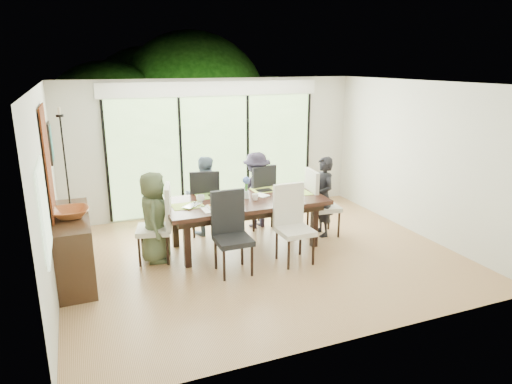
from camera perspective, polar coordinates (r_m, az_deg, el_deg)
name	(u,v)px	position (r m, az deg, el deg)	size (l,w,h in m)	color
floor	(262,256)	(7.39, 0.73, -8.01)	(6.00, 5.00, 0.01)	brown
ceiling	(262,83)	(6.76, 0.81, 13.47)	(6.00, 5.00, 0.01)	white
wall_back	(214,147)	(9.27, -5.22, 5.65)	(6.00, 0.02, 2.70)	beige
wall_front	(355,227)	(4.83, 12.29, -4.36)	(6.00, 0.02, 2.70)	silver
wall_left	(47,195)	(6.46, -24.70, -0.30)	(0.02, 5.00, 2.70)	beige
wall_right	(420,159)	(8.55, 19.79, 3.89)	(0.02, 5.00, 2.70)	beige
glass_doors	(215,154)	(9.26, -5.13, 4.70)	(4.20, 0.02, 2.30)	#598C3F
blinds_header	(214,89)	(9.09, -5.32, 12.75)	(4.40, 0.06, 0.28)	white
mullion_a	(106,163)	(8.89, -18.19, 3.49)	(0.05, 0.04, 2.30)	black
mullion_b	(181,157)	(9.08, -9.35, 4.32)	(0.05, 0.04, 2.30)	black
mullion_c	(248,152)	(9.47, -1.04, 5.01)	(0.05, 0.04, 2.30)	black
mullion_d	(308,148)	(10.05, 6.48, 5.54)	(0.05, 0.04, 2.30)	black
side_window	(45,210)	(5.27, -24.92, -2.09)	(0.02, 0.90, 1.00)	#8CAD7F
deck	(205,201)	(10.44, -6.44, -1.13)	(6.00, 1.80, 0.10)	brown
rail_top	(195,168)	(11.03, -7.66, 2.98)	(6.00, 0.08, 0.06)	brown
foliage_left	(110,129)	(11.57, -17.82, 7.45)	(3.20, 3.20, 3.20)	#14380F
foliage_mid	(193,109)	(12.46, -7.93, 10.28)	(4.00, 4.00, 4.00)	#14380F
foliage_right	(266,129)	(12.34, 1.30, 7.85)	(2.80, 2.80, 2.80)	#14380F
foliage_far	(151,114)	(12.97, -13.01, 9.45)	(3.60, 3.60, 3.60)	#14380F
table_top	(244,201)	(7.49, -1.45, -1.17)	(2.65, 1.21, 0.07)	black
table_apron	(245,207)	(7.52, -1.44, -1.89)	(2.43, 0.99, 0.11)	black
table_leg_fl	(187,243)	(6.95, -8.60, -6.36)	(0.10, 0.10, 0.76)	black
table_leg_fr	(314,225)	(7.68, 7.30, -4.10)	(0.10, 0.10, 0.76)	black
table_leg_bl	(175,225)	(7.73, -10.09, -4.08)	(0.10, 0.10, 0.76)	black
table_leg_br	(292,210)	(8.40, 4.47, -2.25)	(0.10, 0.10, 0.76)	black
chair_left_end	(153,224)	(7.19, -12.73, -3.88)	(0.51, 0.51, 1.21)	silver
chair_right_end	(324,202)	(8.16, 8.48, -1.26)	(0.51, 0.51, 1.21)	beige
chair_far_left	(204,201)	(8.19, -6.47, -1.14)	(0.51, 0.51, 1.21)	black
chair_far_right	(256,195)	(8.49, 0.04, -0.41)	(0.51, 0.51, 1.21)	black
chair_near_left	(233,234)	(6.62, -2.87, -5.25)	(0.51, 0.51, 1.21)	black
chair_near_right	(295,225)	(6.98, 4.93, -4.14)	(0.51, 0.51, 1.21)	silver
person_left_end	(154,217)	(7.16, -12.63, -3.07)	(0.66, 0.42, 1.42)	#475337
person_right_end	(323,197)	(8.12, 8.39, -0.57)	(0.66, 0.42, 1.42)	black
person_far_left	(204,196)	(8.14, -6.46, -0.47)	(0.66, 0.42, 1.42)	slate
person_far_right	(257,190)	(8.44, 0.09, 0.24)	(0.66, 0.42, 1.42)	#241E2E
placemat_left	(188,206)	(7.22, -8.54, -1.71)	(0.49, 0.35, 0.01)	#A2BF44
placemat_right	(296,193)	(7.84, 5.07, -0.15)	(0.49, 0.35, 0.01)	#9AC345
placemat_far_l	(211,196)	(7.71, -5.63, -0.46)	(0.49, 0.35, 0.01)	olive
placemat_far_r	(266,190)	(8.03, 1.23, 0.29)	(0.49, 0.35, 0.01)	#ACBF44
placemat_paper	(218,208)	(7.04, -4.80, -2.04)	(0.49, 0.35, 0.01)	white
tablet_far_l	(218,195)	(7.69, -4.81, -0.41)	(0.29, 0.20, 0.01)	black
tablet_far_r	(264,190)	(7.96, 1.04, 0.22)	(0.26, 0.19, 0.01)	black
papers	(284,196)	(7.69, 3.57, -0.45)	(0.33, 0.24, 0.00)	white
platter_base	(218,207)	(7.03, -4.80, -1.91)	(0.29, 0.29, 0.03)	white
platter_snacks	(218,206)	(7.03, -4.80, -1.76)	(0.22, 0.22, 0.02)	orange
vase	(246,194)	(7.52, -1.23, -0.30)	(0.09, 0.09, 0.13)	silver
hyacinth_stems	(246,187)	(7.48, -1.24, 0.67)	(0.04, 0.04, 0.18)	#337226
hyacinth_blooms	(246,180)	(7.46, -1.24, 1.49)	(0.12, 0.12, 0.12)	#4B65BD
laptop	(195,206)	(7.14, -7.57, -1.76)	(0.36, 0.23, 0.03)	silver
cup_a	(201,198)	(7.40, -6.95, -0.80)	(0.14, 0.14, 0.11)	white
cup_b	(255,197)	(7.43, -0.10, -0.64)	(0.11, 0.11, 0.10)	white
cup_c	(286,190)	(7.85, 3.77, 0.27)	(0.14, 0.14, 0.11)	white
book	(257,196)	(7.61, 0.18, -0.55)	(0.18, 0.25, 0.02)	white
sideboard	(74,246)	(7.01, -21.75, -6.34)	(0.47, 1.68, 0.95)	black
bowl	(70,213)	(6.74, -22.20, -2.44)	(0.50, 0.50, 0.12)	brown
candlestick_base	(70,206)	(7.18, -22.19, -1.68)	(0.11, 0.11, 0.04)	black
candlestick_shaft	(65,162)	(7.03, -22.75, 3.48)	(0.03, 0.03, 1.31)	black
candlestick_pan	(60,116)	(6.93, -23.33, 8.75)	(0.11, 0.11, 0.03)	black
candle	(59,111)	(6.92, -23.39, 9.27)	(0.04, 0.04, 0.11)	silver
tapestry	(48,162)	(6.77, -24.59, 3.46)	(0.02, 1.00, 1.50)	maroon
art_frame	(50,143)	(8.04, -24.32, 5.62)	(0.03, 0.55, 0.65)	black
art_canvas	(52,143)	(8.04, -24.18, 5.64)	(0.01, 0.45, 0.55)	#174A48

